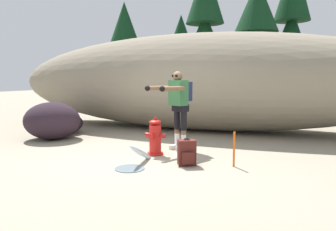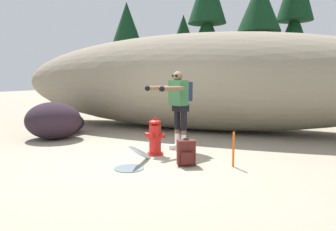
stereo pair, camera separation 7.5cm
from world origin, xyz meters
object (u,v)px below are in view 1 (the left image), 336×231
at_px(boulder_mid, 52,121).
at_px(survey_stake, 234,149).
at_px(utility_worker, 178,100).
at_px(spare_backpack, 187,153).
at_px(fire_hydrant, 155,138).
at_px(boulder_large, 66,123).

height_order(boulder_mid, survey_stake, boulder_mid).
distance_m(utility_worker, spare_backpack, 1.46).
bearing_deg(survey_stake, fire_hydrant, 169.04).
bearing_deg(boulder_large, survey_stake, -19.41).
distance_m(utility_worker, survey_stake, 1.74).
xyz_separation_m(fire_hydrant, utility_worker, (0.28, 0.57, 0.70)).
bearing_deg(spare_backpack, survey_stake, 74.95).
bearing_deg(boulder_mid, utility_worker, 0.04).
bearing_deg(boulder_mid, spare_backpack, -15.69).
bearing_deg(boulder_large, fire_hydrant, -23.24).
bearing_deg(survey_stake, boulder_large, 160.59).
bearing_deg(spare_backpack, boulder_mid, -135.05).
bearing_deg(spare_backpack, fire_hydrant, -151.25).
relative_size(boulder_mid, survey_stake, 2.25).
relative_size(spare_backpack, survey_stake, 0.78).
bearing_deg(boulder_mid, fire_hydrant, -10.69).
xyz_separation_m(boulder_large, boulder_mid, (0.27, -0.84, 0.19)).
xyz_separation_m(fire_hydrant, boulder_mid, (-3.01, 0.57, 0.12)).
relative_size(fire_hydrant, boulder_large, 0.75).
height_order(fire_hydrant, boulder_mid, boulder_mid).
bearing_deg(fire_hydrant, utility_worker, 63.84).
bearing_deg(utility_worker, boulder_mid, -63.62).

